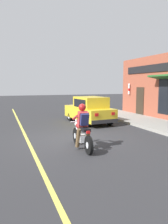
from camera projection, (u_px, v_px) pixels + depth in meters
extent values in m
plane|color=#2B2B2D|center=(72.00, 139.00, 9.21)|extent=(80.00, 80.00, 0.00)
cube|color=gray|center=(139.00, 120.00, 13.87)|extent=(2.60, 22.00, 0.14)
cube|color=#D1C64C|center=(22.00, 129.00, 11.36)|extent=(0.12, 19.80, 0.01)
cube|color=#2D2319|center=(140.00, 102.00, 15.83)|extent=(0.04, 0.90, 2.10)
cylinder|color=white|center=(129.00, 90.00, 16.96)|extent=(0.14, 0.14, 0.70)
cylinder|color=red|center=(129.00, 90.00, 16.96)|extent=(0.15, 0.15, 0.20)
sphere|color=silver|center=(129.00, 84.00, 16.91)|extent=(0.16, 0.16, 0.16)
cylinder|color=black|center=(76.00, 136.00, 8.44)|extent=(0.12, 0.62, 0.62)
cylinder|color=silver|center=(76.00, 136.00, 8.44)|extent=(0.13, 0.22, 0.22)
cylinder|color=black|center=(89.00, 145.00, 7.13)|extent=(0.12, 0.62, 0.62)
cylinder|color=silver|center=(89.00, 145.00, 7.13)|extent=(0.13, 0.22, 0.22)
cube|color=silver|center=(82.00, 138.00, 7.73)|extent=(0.29, 0.41, 0.24)
ellipsoid|color=#B21919|center=(80.00, 126.00, 7.91)|extent=(0.32, 0.53, 0.24)
cube|color=black|center=(85.00, 129.00, 7.47)|extent=(0.28, 0.57, 0.10)
cylinder|color=silver|center=(77.00, 128.00, 8.31)|extent=(0.08, 0.33, 0.68)
cylinder|color=silver|center=(78.00, 122.00, 8.16)|extent=(0.56, 0.06, 0.04)
sphere|color=silver|center=(77.00, 124.00, 8.34)|extent=(0.16, 0.16, 0.16)
cylinder|color=silver|center=(91.00, 143.00, 7.42)|extent=(0.10, 0.55, 0.08)
cube|color=red|center=(88.00, 132.00, 7.12)|extent=(0.12, 0.06, 0.08)
cylinder|color=brown|center=(78.00, 138.00, 7.60)|extent=(0.15, 0.35, 0.71)
cylinder|color=brown|center=(88.00, 137.00, 7.71)|extent=(0.15, 0.35, 0.71)
cube|color=#B23333|center=(83.00, 119.00, 7.59)|extent=(0.35, 0.34, 0.57)
cylinder|color=#B23333|center=(75.00, 117.00, 7.75)|extent=(0.11, 0.52, 0.26)
cylinder|color=#B23333|center=(86.00, 117.00, 7.88)|extent=(0.11, 0.52, 0.26)
sphere|color=#A51919|center=(82.00, 107.00, 7.60)|extent=(0.26, 0.26, 0.26)
cube|color=navy|center=(84.00, 119.00, 7.44)|extent=(0.29, 0.25, 0.42)
cylinder|color=black|center=(70.00, 116.00, 13.91)|extent=(0.24, 0.61, 0.60)
cylinder|color=silver|center=(70.00, 116.00, 13.91)|extent=(0.23, 0.35, 0.33)
cylinder|color=black|center=(90.00, 115.00, 14.55)|extent=(0.24, 0.61, 0.60)
cylinder|color=silver|center=(90.00, 115.00, 14.55)|extent=(0.23, 0.35, 0.33)
cylinder|color=black|center=(87.00, 122.00, 11.78)|extent=(0.24, 0.61, 0.60)
cylinder|color=silver|center=(87.00, 122.00, 11.78)|extent=(0.23, 0.35, 0.33)
cylinder|color=black|center=(110.00, 120.00, 12.41)|extent=(0.24, 0.61, 0.60)
cylinder|color=silver|center=(110.00, 120.00, 12.41)|extent=(0.23, 0.35, 0.33)
cube|color=gold|center=(89.00, 113.00, 13.13)|extent=(1.99, 3.84, 0.70)
cube|color=gold|center=(91.00, 102.00, 12.82)|extent=(1.62, 2.03, 0.66)
cube|color=black|center=(84.00, 102.00, 13.60)|extent=(1.35, 0.48, 0.51)
cube|color=black|center=(80.00, 103.00, 12.51)|extent=(0.18, 1.52, 0.46)
cube|color=black|center=(101.00, 102.00, 13.14)|extent=(0.18, 1.52, 0.46)
cube|color=silver|center=(69.00, 108.00, 14.54)|extent=(0.24, 0.06, 0.14)
cube|color=red|center=(97.00, 115.00, 11.23)|extent=(0.20, 0.06, 0.16)
cube|color=silver|center=(83.00, 108.00, 14.99)|extent=(0.24, 0.06, 0.14)
cube|color=red|center=(113.00, 114.00, 11.68)|extent=(0.20, 0.06, 0.16)
cube|color=#28282B|center=(76.00, 113.00, 14.78)|extent=(1.61, 0.28, 0.20)
cube|color=#28282B|center=(105.00, 121.00, 11.53)|extent=(1.61, 0.28, 0.20)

